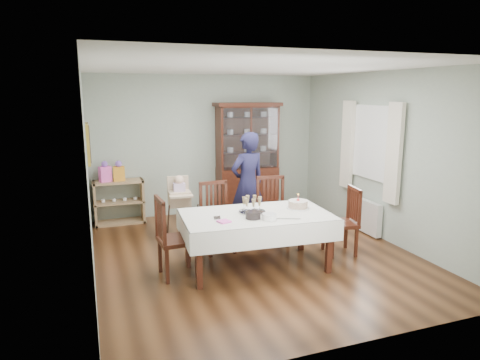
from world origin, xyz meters
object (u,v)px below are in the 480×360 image
chair_far_left (218,231)px  woman (248,184)px  birthday_cake (298,205)px  chair_far_right (273,224)px  champagne_tray (252,208)px  sideboard (119,202)px  chair_end_right (341,234)px  high_chair (180,214)px  gift_bag_orange (119,172)px  china_cabinet (247,156)px  gift_bag_pink (105,173)px  chair_end_left (176,253)px  dining_table (256,240)px

chair_far_left → woman: woman is taller
birthday_cake → woman: bearing=100.7°
chair_far_right → champagne_tray: bearing=-121.2°
sideboard → birthday_cake: bearing=-50.1°
chair_end_right → champagne_tray: bearing=-80.4°
high_chair → gift_bag_orange: gift_bag_orange is taller
china_cabinet → gift_bag_pink: size_ratio=5.83×
chair_far_right → birthday_cake: chair_far_right is taller
sideboard → champagne_tray: 3.12m
high_chair → sideboard: bearing=129.8°
champagne_tray → birthday_cake: champagne_tray is taller
sideboard → chair_end_right: chair_end_right is taller
gift_bag_orange → birthday_cake: bearing=-50.2°
woman → china_cabinet: bearing=-123.9°
china_cabinet → birthday_cake: 2.70m
chair_far_left → woman: (0.71, 0.59, 0.56)m
chair_far_left → champagne_tray: chair_far_left is taller
chair_end_left → gift_bag_orange: gift_bag_orange is taller
sideboard → gift_bag_pink: size_ratio=2.41×
chair_end_right → high_chair: 2.59m
woman → champagne_tray: bearing=58.4°
sideboard → gift_bag_orange: size_ratio=2.45×
sideboard → chair_far_right: 2.94m
woman → chair_end_right: bearing=113.6°
sideboard → chair_end_left: size_ratio=0.85×
china_cabinet → sideboard: 2.60m
sideboard → champagne_tray: size_ratio=2.44×
china_cabinet → sideboard: bearing=179.5°
high_chair → gift_bag_orange: 1.55m
china_cabinet → gift_bag_orange: china_cabinet is taller
dining_table → chair_end_right: bearing=2.6°
woman → gift_bag_pink: size_ratio=4.65×
sideboard → chair_far_left: bearing=-56.5°
woman → high_chair: woman is taller
high_chair → gift_bag_pink: 1.69m
chair_far_left → birthday_cake: 1.31m
dining_table → gift_bag_orange: 3.19m
dining_table → china_cabinet: china_cabinet is taller
champagne_tray → chair_far_left: bearing=111.1°
china_cabinet → gift_bag_orange: size_ratio=5.92×
china_cabinet → gift_bag_orange: 2.48m
dining_table → sideboard: bearing=120.3°
high_chair → gift_bag_pink: size_ratio=2.83×
dining_table → sideboard: 3.17m
chair_end_right → gift_bag_pink: bearing=-119.9°
chair_end_left → gift_bag_pink: gift_bag_pink is taller
sideboard → chair_end_right: 4.01m
chair_end_right → chair_end_left: bearing=-80.8°
china_cabinet → gift_bag_pink: china_cabinet is taller
gift_bag_pink → gift_bag_orange: (0.24, 0.00, -0.00)m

